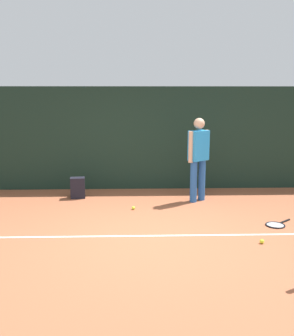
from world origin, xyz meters
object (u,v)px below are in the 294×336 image
object	(u,v)px
tennis_ball_near_player	(262,241)
tennis_ball_by_fence	(133,208)
backpack	(78,188)
tennis_racket	(276,225)
tennis_player	(198,155)

from	to	relation	value
tennis_ball_near_player	tennis_ball_by_fence	bearing A→B (deg)	137.91
backpack	tennis_racket	bearing A→B (deg)	146.19
tennis_player	backpack	distance (m)	2.62
tennis_racket	tennis_ball_by_fence	bearing A→B (deg)	-60.30
tennis_player	tennis_racket	world-z (taller)	tennis_player
backpack	tennis_ball_near_player	xyz separation A→B (m)	(3.09, -2.61, -0.18)
tennis_racket	tennis_ball_near_player	world-z (taller)	tennis_ball_near_player
tennis_ball_by_fence	tennis_ball_near_player	bearing A→B (deg)	-42.09
tennis_racket	tennis_ball_by_fence	size ratio (longest dim) A/B	8.92
tennis_player	tennis_ball_by_fence	world-z (taller)	tennis_player
tennis_player	tennis_ball_near_player	bearing A→B (deg)	-111.74
backpack	tennis_ball_by_fence	bearing A→B (deg)	136.52
tennis_player	tennis_ball_by_fence	size ratio (longest dim) A/B	25.76
tennis_player	tennis_racket	bearing A→B (deg)	-90.54
tennis_racket	tennis_ball_near_player	distance (m)	0.92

